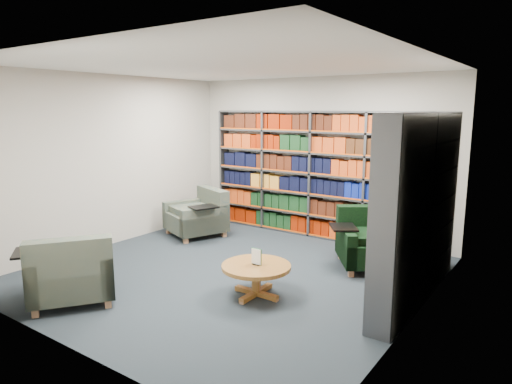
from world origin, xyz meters
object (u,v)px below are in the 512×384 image
Objects in this scene: chair_green_right at (371,243)px; coffee_table at (256,271)px; chair_teal_left at (200,217)px; chair_teal_front at (72,274)px.

chair_green_right is 1.51× the size of coffee_table.
chair_teal_left is 2.94m from coffee_table.
coffee_table is at bearing -34.78° from chair_teal_left.
chair_teal_left is at bearing 145.22° from coffee_table.
chair_green_right is 4.03m from chair_teal_front.
chair_teal_left is 1.44× the size of coffee_table.
chair_teal_left is at bearing 103.74° from chair_teal_front.
coffee_table is (1.67, 1.39, -0.02)m from chair_teal_front.
chair_teal_left is 0.94× the size of chair_teal_front.
chair_green_right is 2.00m from coffee_table.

